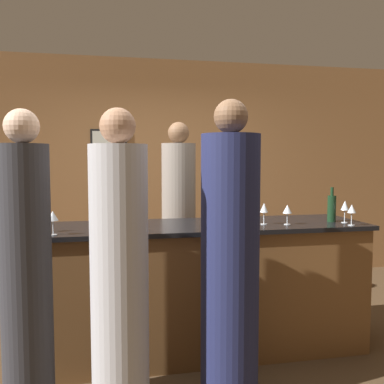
{
  "coord_description": "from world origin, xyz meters",
  "views": [
    {
      "loc": [
        -0.69,
        -3.28,
        1.55
      ],
      "look_at": [
        0.01,
        0.1,
        1.29
      ],
      "focal_mm": 40.0,
      "sensor_mm": 36.0,
      "label": 1
    }
  ],
  "objects_px": {
    "guest_2": "(230,264)",
    "wine_bottle_0": "(332,208)",
    "bartender": "(179,226)",
    "guest_0": "(120,275)",
    "guest_1": "(26,276)"
  },
  "relations": [
    {
      "from": "guest_2",
      "to": "bartender",
      "type": "bearing_deg",
      "value": 92.16
    },
    {
      "from": "guest_1",
      "to": "guest_2",
      "type": "relative_size",
      "value": 0.96
    },
    {
      "from": "guest_1",
      "to": "guest_2",
      "type": "height_order",
      "value": "guest_2"
    },
    {
      "from": "guest_0",
      "to": "guest_1",
      "type": "xyz_separation_m",
      "value": [
        -0.54,
        0.07,
        0.01
      ]
    },
    {
      "from": "guest_0",
      "to": "guest_1",
      "type": "height_order",
      "value": "guest_0"
    },
    {
      "from": "guest_1",
      "to": "guest_0",
      "type": "bearing_deg",
      "value": -7.52
    },
    {
      "from": "guest_2",
      "to": "wine_bottle_0",
      "type": "height_order",
      "value": "guest_2"
    },
    {
      "from": "guest_1",
      "to": "wine_bottle_0",
      "type": "bearing_deg",
      "value": 14.66
    },
    {
      "from": "bartender",
      "to": "guest_0",
      "type": "distance_m",
      "value": 1.68
    },
    {
      "from": "guest_2",
      "to": "wine_bottle_0",
      "type": "distance_m",
      "value": 1.28
    },
    {
      "from": "bartender",
      "to": "wine_bottle_0",
      "type": "xyz_separation_m",
      "value": [
        1.13,
        -0.88,
        0.26
      ]
    },
    {
      "from": "bartender",
      "to": "guest_1",
      "type": "relative_size",
      "value": 1.04
    },
    {
      "from": "guest_1",
      "to": "guest_2",
      "type": "bearing_deg",
      "value": -2.92
    },
    {
      "from": "bartender",
      "to": "wine_bottle_0",
      "type": "relative_size",
      "value": 6.68
    },
    {
      "from": "guest_0",
      "to": "wine_bottle_0",
      "type": "distance_m",
      "value": 1.9
    }
  ]
}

